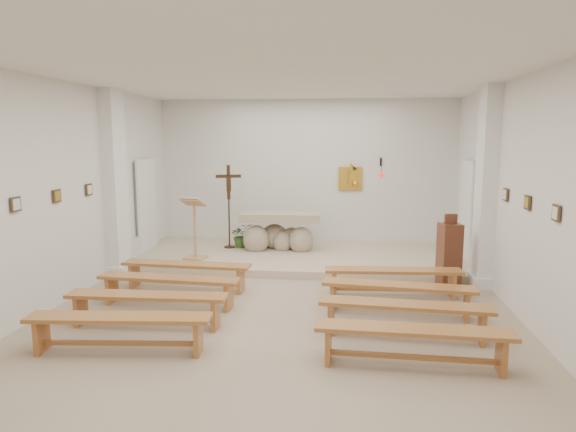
# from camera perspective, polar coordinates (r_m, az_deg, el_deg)

# --- Properties ---
(ground) EXTENTS (7.00, 10.00, 0.00)m
(ground) POSITION_cam_1_polar(r_m,az_deg,el_deg) (7.72, -1.08, -11.07)
(ground) COLOR tan
(ground) RESTS_ON ground
(wall_left) EXTENTS (0.02, 10.00, 3.50)m
(wall_left) POSITION_cam_1_polar(r_m,az_deg,el_deg) (8.51, -25.11, 2.08)
(wall_left) COLOR silver
(wall_left) RESTS_ON ground
(wall_right) EXTENTS (0.02, 10.00, 3.50)m
(wall_right) POSITION_cam_1_polar(r_m,az_deg,el_deg) (7.67, 25.69, 1.39)
(wall_right) COLOR silver
(wall_right) RESTS_ON ground
(wall_back) EXTENTS (7.00, 0.02, 3.50)m
(wall_back) POSITION_cam_1_polar(r_m,az_deg,el_deg) (12.25, 2.01, 4.69)
(wall_back) COLOR silver
(wall_back) RESTS_ON ground
(ceiling) EXTENTS (7.00, 10.00, 0.02)m
(ceiling) POSITION_cam_1_polar(r_m,az_deg,el_deg) (7.31, -1.16, 15.60)
(ceiling) COLOR silver
(ceiling) RESTS_ON wall_back
(sanctuary_platform) EXTENTS (6.98, 3.00, 0.15)m
(sanctuary_platform) POSITION_cam_1_polar(r_m,az_deg,el_deg) (11.04, 1.34, -4.57)
(sanctuary_platform) COLOR beige
(sanctuary_platform) RESTS_ON ground
(pilaster_left) EXTENTS (0.26, 0.55, 3.50)m
(pilaster_left) POSITION_cam_1_polar(r_m,az_deg,el_deg) (10.21, -18.67, 3.42)
(pilaster_left) COLOR white
(pilaster_left) RESTS_ON ground
(pilaster_right) EXTENTS (0.26, 0.55, 3.50)m
(pilaster_right) POSITION_cam_1_polar(r_m,az_deg,el_deg) (9.54, 21.12, 2.95)
(pilaster_right) COLOR white
(pilaster_right) RESTS_ON ground
(gold_wall_relief) EXTENTS (0.55, 0.04, 0.55)m
(gold_wall_relief) POSITION_cam_1_polar(r_m,az_deg,el_deg) (12.19, 6.93, 4.14)
(gold_wall_relief) COLOR gold
(gold_wall_relief) RESTS_ON wall_back
(sanctuary_lamp) EXTENTS (0.11, 0.36, 0.44)m
(sanctuary_lamp) POSITION_cam_1_polar(r_m,az_deg,el_deg) (11.96, 10.32, 4.74)
(sanctuary_lamp) COLOR black
(sanctuary_lamp) RESTS_ON wall_back
(station_frame_left_front) EXTENTS (0.03, 0.20, 0.20)m
(station_frame_left_front) POSITION_cam_1_polar(r_m,az_deg,el_deg) (7.84, -28.02, 1.15)
(station_frame_left_front) COLOR #44311D
(station_frame_left_front) RESTS_ON wall_left
(station_frame_left_mid) EXTENTS (0.03, 0.20, 0.20)m
(station_frame_left_mid) POSITION_cam_1_polar(r_m,az_deg,el_deg) (8.67, -24.30, 2.04)
(station_frame_left_mid) COLOR #44311D
(station_frame_left_mid) RESTS_ON wall_left
(station_frame_left_rear) EXTENTS (0.03, 0.20, 0.20)m
(station_frame_left_rear) POSITION_cam_1_polar(r_m,az_deg,el_deg) (9.54, -21.24, 2.76)
(station_frame_left_rear) COLOR #44311D
(station_frame_left_rear) RESTS_ON wall_left
(station_frame_right_front) EXTENTS (0.03, 0.20, 0.20)m
(station_frame_right_front) POSITION_cam_1_polar(r_m,az_deg,el_deg) (6.92, 27.65, 0.30)
(station_frame_right_front) COLOR #44311D
(station_frame_right_front) RESTS_ON wall_right
(station_frame_right_mid) EXTENTS (0.03, 0.20, 0.20)m
(station_frame_right_mid) POSITION_cam_1_polar(r_m,az_deg,el_deg) (7.86, 25.06, 1.37)
(station_frame_right_mid) COLOR #44311D
(station_frame_right_mid) RESTS_ON wall_right
(station_frame_right_rear) EXTENTS (0.03, 0.20, 0.20)m
(station_frame_right_rear) POSITION_cam_1_polar(r_m,az_deg,el_deg) (8.80, 23.03, 2.21)
(station_frame_right_rear) COLOR #44311D
(station_frame_right_rear) RESTS_ON wall_right
(radiator_left) EXTENTS (0.10, 0.85, 0.52)m
(radiator_left) POSITION_cam_1_polar(r_m,az_deg,el_deg) (11.08, -17.05, -3.87)
(radiator_left) COLOR silver
(radiator_left) RESTS_ON ground
(radiator_right) EXTENTS (0.10, 0.85, 0.52)m
(radiator_right) POSITION_cam_1_polar(r_m,az_deg,el_deg) (10.46, 20.04, -4.75)
(radiator_right) COLOR silver
(radiator_right) RESTS_ON ground
(altar) EXTENTS (1.78, 0.83, 0.90)m
(altar) POSITION_cam_1_polar(r_m,az_deg,el_deg) (11.35, -0.99, -2.02)
(altar) COLOR tan
(altar) RESTS_ON sanctuary_platform
(lectern) EXTENTS (0.52, 0.47, 1.29)m
(lectern) POSITION_cam_1_polar(r_m,az_deg,el_deg) (10.58, -10.35, -1.37)
(lectern) COLOR tan
(lectern) RESTS_ON sanctuary_platform
(crucifix_stand) EXTENTS (0.55, 0.24, 1.86)m
(crucifix_stand) POSITION_cam_1_polar(r_m,az_deg,el_deg) (11.51, -6.60, 1.75)
(crucifix_stand) COLOR #372111
(crucifix_stand) RESTS_ON sanctuary_platform
(potted_plant) EXTENTS (0.63, 0.60, 0.54)m
(potted_plant) POSITION_cam_1_polar(r_m,az_deg,el_deg) (11.66, -5.23, -2.15)
(potted_plant) COLOR #345723
(potted_plant) RESTS_ON sanctuary_platform
(donation_pedestal) EXTENTS (0.42, 0.42, 1.30)m
(donation_pedestal) POSITION_cam_1_polar(r_m,az_deg,el_deg) (9.50, 17.47, -4.10)
(donation_pedestal) COLOR #5C2C1A
(donation_pedestal) RESTS_ON ground
(bench_left_front) EXTENTS (2.25, 0.48, 0.47)m
(bench_left_front) POSITION_cam_1_polar(r_m,az_deg,el_deg) (9.06, -11.23, -5.87)
(bench_left_front) COLOR #AF6532
(bench_left_front) RESTS_ON ground
(bench_right_front) EXTENTS (2.25, 0.49, 0.47)m
(bench_right_front) POSITION_cam_1_polar(r_m,az_deg,el_deg) (8.68, 11.59, -6.54)
(bench_right_front) COLOR #AF6532
(bench_right_front) RESTS_ON ground
(bench_left_second) EXTENTS (2.26, 0.50, 0.47)m
(bench_left_second) POSITION_cam_1_polar(r_m,az_deg,el_deg) (8.26, -13.11, -7.38)
(bench_left_second) COLOR #AF6532
(bench_left_second) RESTS_ON ground
(bench_right_second) EXTENTS (2.26, 0.60, 0.47)m
(bench_right_second) POSITION_cam_1_polar(r_m,az_deg,el_deg) (7.83, 12.15, -8.24)
(bench_right_second) COLOR #AF6532
(bench_right_second) RESTS_ON ground
(bench_left_third) EXTENTS (2.25, 0.41, 0.47)m
(bench_left_third) POSITION_cam_1_polar(r_m,az_deg,el_deg) (7.47, -15.40, -9.20)
(bench_left_third) COLOR #AF6532
(bench_left_third) RESTS_ON ground
(bench_right_third) EXTENTS (2.26, 0.53, 0.47)m
(bench_right_third) POSITION_cam_1_polar(r_m,az_deg,el_deg) (7.00, 12.85, -10.34)
(bench_right_third) COLOR #AF6532
(bench_right_third) RESTS_ON ground
(bench_left_fourth) EXTENTS (2.26, 0.56, 0.47)m
(bench_left_fourth) POSITION_cam_1_polar(r_m,az_deg,el_deg) (6.70, -18.26, -11.43)
(bench_left_fourth) COLOR #AF6532
(bench_left_fourth) RESTS_ON ground
(bench_right_fourth) EXTENTS (2.25, 0.43, 0.47)m
(bench_right_fourth) POSITION_cam_1_polar(r_m,az_deg,el_deg) (6.17, 13.75, -13.01)
(bench_right_fourth) COLOR #AF6532
(bench_right_fourth) RESTS_ON ground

